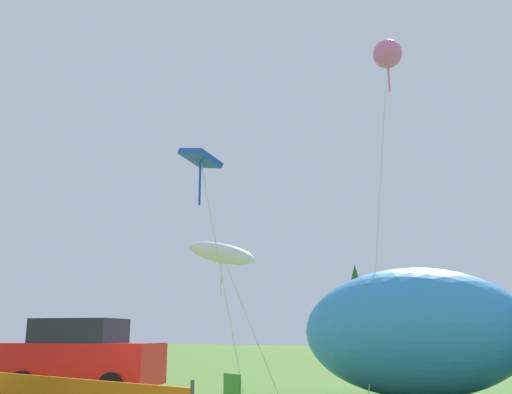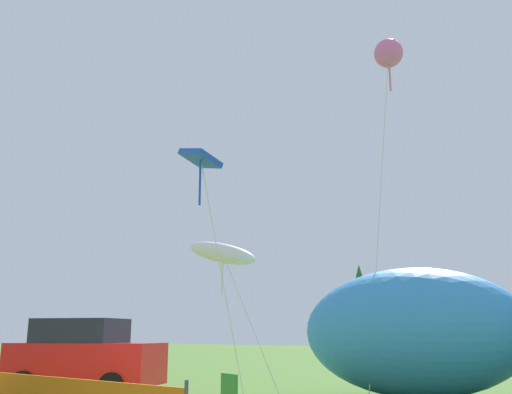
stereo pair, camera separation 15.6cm
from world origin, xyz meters
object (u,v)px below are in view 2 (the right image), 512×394
(inflatable_cat, at_px, (457,337))
(kite_blue_box, at_px, (201,162))
(parked_car, at_px, (84,357))
(kite_white_ghost, at_px, (223,254))
(kite_pink_octopus, at_px, (388,54))

(inflatable_cat, xyz_separation_m, kite_blue_box, (-5.28, -4.02, 4.61))
(parked_car, height_order, inflatable_cat, inflatable_cat)
(kite_blue_box, bearing_deg, parked_car, -167.92)
(parked_car, relative_size, kite_blue_box, 0.68)
(kite_blue_box, relative_size, kite_white_ghost, 1.42)
(parked_car, xyz_separation_m, kite_white_ghost, (2.20, 3.25, 3.03))
(parked_car, bearing_deg, kite_blue_box, -9.67)
(parked_car, bearing_deg, kite_pink_octopus, 17.33)
(kite_pink_octopus, bearing_deg, inflatable_cat, -27.39)
(inflatable_cat, relative_size, kite_blue_box, 1.30)
(parked_car, distance_m, inflatable_cat, 9.96)
(kite_pink_octopus, height_order, kite_white_ghost, kite_pink_octopus)
(parked_car, distance_m, kite_blue_box, 6.24)
(kite_blue_box, xyz_separation_m, kite_white_ghost, (-1.26, 2.52, -2.11))
(parked_car, height_order, kite_white_ghost, kite_white_ghost)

